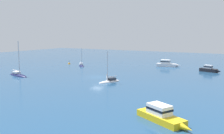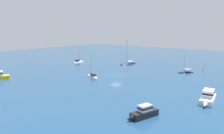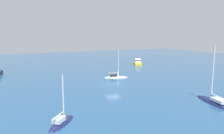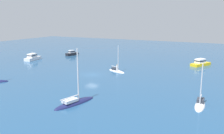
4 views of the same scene
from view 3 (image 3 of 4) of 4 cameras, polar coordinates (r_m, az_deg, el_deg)
ground_plane at (r=40.01m, az=0.23°, el=-4.64°), size 160.00×160.00×0.00m
yacht at (r=32.17m, az=25.90°, el=-8.57°), size 7.33×3.23×8.27m
yacht_1 at (r=45.95m, az=1.04°, el=-2.70°), size 3.17×5.11×6.31m
yacht_2 at (r=23.40m, az=-13.41°, el=-14.35°), size 4.13×3.95×5.56m
powerboat_1 at (r=67.39m, az=6.94°, el=1.32°), size 6.99×4.58×1.79m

